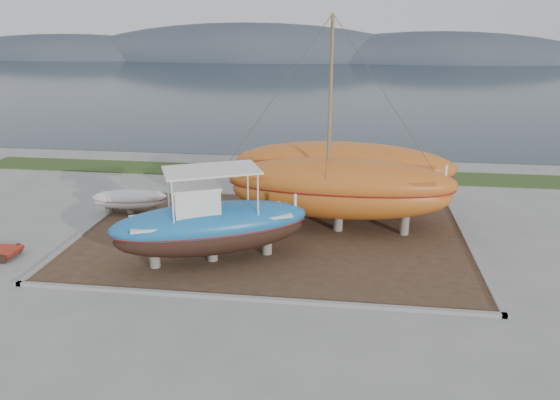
% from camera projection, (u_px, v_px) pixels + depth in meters
% --- Properties ---
extents(ground, '(140.00, 140.00, 0.00)m').
position_uv_depth(ground, '(258.00, 275.00, 22.17)').
color(ground, gray).
rests_on(ground, ground).
extents(dirt_patch, '(18.00, 12.00, 0.06)m').
position_uv_depth(dirt_patch, '(272.00, 237.00, 25.92)').
color(dirt_patch, '#422D1E').
rests_on(dirt_patch, ground).
extents(curb_frame, '(18.60, 12.60, 0.15)m').
position_uv_depth(curb_frame, '(272.00, 237.00, 25.91)').
color(curb_frame, gray).
rests_on(curb_frame, ground).
extents(grass_strip, '(44.00, 3.00, 0.08)m').
position_uv_depth(grass_strip, '(297.00, 173.00, 36.73)').
color(grass_strip, '#284219').
rests_on(grass_strip, ground).
extents(sea, '(260.00, 100.00, 0.04)m').
position_uv_depth(sea, '(332.00, 83.00, 88.00)').
color(sea, '#17262F').
rests_on(sea, ground).
extents(mountain_ridge, '(200.00, 36.00, 20.00)m').
position_uv_depth(mountain_ridge, '(341.00, 59.00, 139.72)').
color(mountain_ridge, '#333D49').
rests_on(mountain_ridge, ground).
extents(blue_caique, '(8.73, 5.81, 4.04)m').
position_uv_depth(blue_caique, '(211.00, 216.00, 22.80)').
color(blue_caique, '#1C6CB0').
rests_on(blue_caique, dirt_patch).
extents(white_dinghy, '(4.14, 2.04, 1.19)m').
position_uv_depth(white_dinghy, '(130.00, 202.00, 29.00)').
color(white_dinghy, white).
rests_on(white_dinghy, dirt_patch).
extents(orange_sailboat, '(11.06, 3.56, 10.08)m').
position_uv_depth(orange_sailboat, '(342.00, 128.00, 25.16)').
color(orange_sailboat, '#B95B1C').
rests_on(orange_sailboat, dirt_patch).
extents(orange_bare_hull, '(11.58, 4.01, 3.74)m').
position_uv_depth(orange_bare_hull, '(343.00, 180.00, 28.45)').
color(orange_bare_hull, '#B95B1C').
rests_on(orange_bare_hull, dirt_patch).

